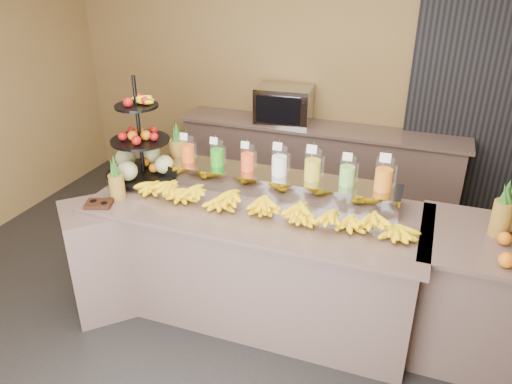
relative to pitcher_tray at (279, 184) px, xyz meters
The scene contains 19 objects.
ground 1.16m from the pitcher_tray, 97.90° to the right, with size 6.00×6.00×0.00m, color black.
room_envelope 0.90m from the pitcher_tray, 62.58° to the left, with size 6.04×5.02×2.82m.
buffet_counter 0.66m from the pitcher_tray, 121.45° to the right, with size 2.75×1.25×0.93m.
right_counter 1.72m from the pitcher_tray, ahead, with size 1.08×0.88×0.93m.
back_ledge 1.76m from the pitcher_tray, 92.76° to the left, with size 3.10×0.55×0.93m.
pitcher_tray is the anchor object (origin of this frame).
juice_pitcher_orange_a 0.80m from the pitcher_tray, behind, with size 0.11×0.12×0.27m.
juice_pitcher_green 0.55m from the pitcher_tray, behind, with size 0.11×0.11×0.27m.
juice_pitcher_orange_b 0.31m from the pitcher_tray, behind, with size 0.11×0.11×0.27m.
juice_pitcher_milk 0.17m from the pitcher_tray, 101.33° to the right, with size 0.12×0.13×0.29m.
juice_pitcher_lemon 0.32m from the pitcher_tray, ahead, with size 0.13×0.13×0.31m.
juice_pitcher_lime 0.55m from the pitcher_tray, ahead, with size 0.12×0.12×0.28m.
juice_pitcher_orange_c 0.80m from the pitcher_tray, ahead, with size 0.13×0.14×0.32m.
banana_heap 0.34m from the pitcher_tray, 90.19° to the right, with size 2.14×0.19×0.18m.
fruit_stand 1.11m from the pitcher_tray, behind, with size 0.76×0.76×0.85m.
condiment_caddy 1.36m from the pitcher_tray, 150.36° to the right, with size 0.19×0.14×0.03m, color black.
pineapple_left_a 1.24m from the pitcher_tray, 155.11° to the right, with size 0.12×0.12×0.36m.
pineapple_left_b 0.95m from the pitcher_tray, behind, with size 0.15×0.15×0.43m.
oven_warmer 1.74m from the pitcher_tray, 106.08° to the left, with size 0.59×0.41×0.39m, color gray.
Camera 1 is at (1.12, -2.76, 2.66)m, focal length 35.00 mm.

